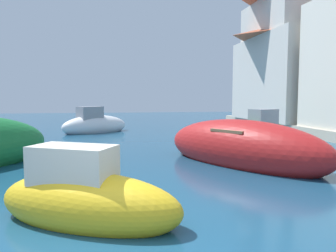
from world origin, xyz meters
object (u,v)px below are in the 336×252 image
moored_boat_0 (86,199)px  moored_boat_2 (259,131)px  waterfront_building_far (300,70)px  moored_boat_6 (241,148)px  waterfront_building_annex (302,52)px  moored_boat_3 (95,125)px

moored_boat_0 → moored_boat_2: bearing=77.8°
moored_boat_2 → waterfront_building_far: waterfront_building_far is taller
moored_boat_2 → moored_boat_0: bearing=33.5°
moored_boat_6 → waterfront_building_annex: size_ratio=0.65×
moored_boat_6 → waterfront_building_annex: (8.80, 10.69, 4.55)m
moored_boat_3 → waterfront_building_far: 14.08m
moored_boat_0 → moored_boat_3: size_ratio=0.80×
moored_boat_3 → moored_boat_0: bearing=-119.9°
moored_boat_3 → waterfront_building_far: bearing=-27.4°
waterfront_building_far → moored_boat_2: bearing=-134.4°
moored_boat_0 → moored_boat_6: moored_boat_6 is taller
moored_boat_2 → moored_boat_3: bearing=-48.0°
moored_boat_6 → waterfront_building_annex: 14.57m
moored_boat_0 → waterfront_building_far: waterfront_building_far is taller
moored_boat_2 → moored_boat_3: size_ratio=0.84×
moored_boat_0 → moored_boat_6: (4.29, 3.89, 0.11)m
waterfront_building_annex → moored_boat_6: bearing=-129.5°
moored_boat_0 → moored_boat_3: moored_boat_3 is taller
moored_boat_0 → moored_boat_2: (7.35, 8.94, 0.06)m
moored_boat_0 → waterfront_building_far: 20.06m
moored_boat_2 → moored_boat_6: moored_boat_2 is taller
moored_boat_2 → moored_boat_6: bearing=41.7°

